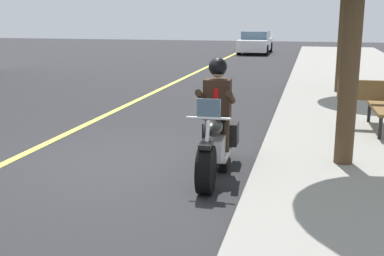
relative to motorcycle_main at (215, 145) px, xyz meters
name	(u,v)px	position (x,y,z in m)	size (l,w,h in m)	color
ground_plane	(128,166)	(-0.03, -1.42, -0.45)	(80.00, 80.00, 0.00)	#28282B
lane_center_stripe	(18,157)	(-0.03, -3.42, -0.45)	(60.00, 0.16, 0.01)	#E5DB4C
motorcycle_main	(215,145)	(0.00, 0.00, 0.00)	(2.22, 0.66, 1.26)	black
rider_main	(217,104)	(-0.19, -0.01, 0.58)	(0.64, 0.57, 1.74)	black
car_silver	(255,42)	(-24.49, -2.23, 0.24)	(4.60, 1.92, 1.40)	white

